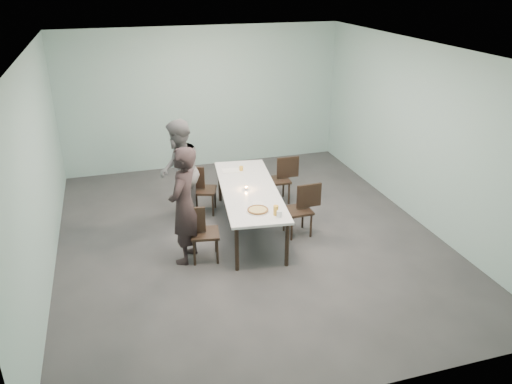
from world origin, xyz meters
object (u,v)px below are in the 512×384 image
object	(u,v)px
chair_near_right	(302,206)
amber_tumbler	(241,168)
chair_far_left	(199,186)
diner_near	(184,206)
chair_near_left	(199,230)
tealight	(246,189)
chair_far_right	(282,176)
beer_glass	(276,210)
pizza	(258,210)
table	(249,192)
diner_far	(180,172)
water_tumbler	(279,214)
side_plate	(258,204)

from	to	relation	value
chair_near_right	amber_tumbler	size ratio (longest dim) A/B	10.88
chair_near_right	amber_tumbler	bearing A→B (deg)	-61.25
chair_far_left	diner_near	xyz separation A→B (m)	(-0.50, -1.53, 0.39)
chair_near_left	tealight	bearing A→B (deg)	45.12
chair_far_right	beer_glass	xyz separation A→B (m)	(-0.79, -1.95, 0.32)
pizza	chair_far_left	bearing A→B (deg)	108.09
pizza	beer_glass	bearing A→B (deg)	-41.78
chair_far_right	pizza	size ratio (longest dim) A/B	2.56
table	beer_glass	distance (m)	1.05
beer_glass	amber_tumbler	bearing A→B (deg)	90.84
chair_near_left	pizza	world-z (taller)	chair_near_left
table	beer_glass	size ratio (longest dim) A/B	17.94
diner_far	amber_tumbler	bearing A→B (deg)	103.81
diner_near	tealight	bearing A→B (deg)	149.40
diner_far	chair_far_right	bearing A→B (deg)	104.58
water_tumbler	side_plate	bearing A→B (deg)	109.09
tealight	amber_tumbler	distance (m)	0.86
water_tumbler	diner_near	bearing A→B (deg)	160.77
pizza	chair_far_right	bearing A→B (deg)	60.26
table	chair_far_left	world-z (taller)	chair_far_left
chair_near_right	diner_near	size ratio (longest dim) A/B	0.49
chair_near_left	beer_glass	world-z (taller)	beer_glass
table	chair_near_right	distance (m)	0.90
chair_far_left	diner_near	world-z (taller)	diner_near
tealight	amber_tumbler	world-z (taller)	amber_tumbler
water_tumbler	amber_tumbler	xyz separation A→B (m)	(-0.06, 1.91, -0.01)
chair_far_left	chair_near_right	size ratio (longest dim) A/B	1.00
diner_far	amber_tumbler	world-z (taller)	diner_far
diner_near	diner_far	distance (m)	1.36
pizza	beer_glass	distance (m)	0.30
water_tumbler	chair_near_right	bearing A→B (deg)	47.67
amber_tumbler	table	bearing A→B (deg)	-95.98
side_plate	chair_far_right	bearing A→B (deg)	58.47
chair_far_right	tealight	distance (m)	1.37
chair_near_left	chair_near_right	world-z (taller)	same
chair_far_right	diner_far	world-z (taller)	diner_far
pizza	beer_glass	size ratio (longest dim) A/B	2.27
chair_far_left	beer_glass	xyz separation A→B (m)	(0.78, -1.92, 0.32)
chair_near_right	water_tumbler	bearing A→B (deg)	45.65
chair_far_left	water_tumbler	bearing A→B (deg)	-49.34
table	water_tumbler	world-z (taller)	water_tumbler
tealight	chair_near_right	bearing A→B (deg)	-22.32
chair_far_left	side_plate	size ratio (longest dim) A/B	4.83
beer_glass	tealight	size ratio (longest dim) A/B	2.68
beer_glass	amber_tumbler	distance (m)	1.85
chair_near_right	diner_far	bearing A→B (deg)	-32.89
table	side_plate	xyz separation A→B (m)	(-0.03, -0.60, 0.06)
chair_near_left	pizza	distance (m)	0.92
diner_far	beer_glass	xyz separation A→B (m)	(1.14, -1.74, -0.07)
water_tumbler	diner_far	bearing A→B (deg)	122.87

